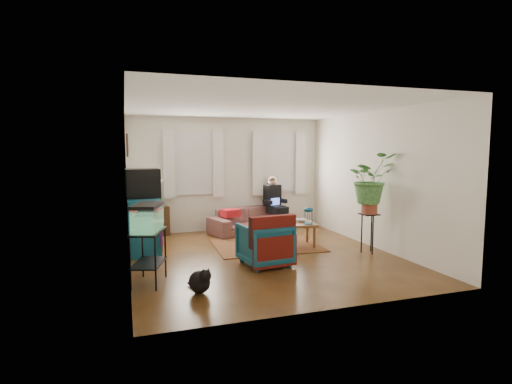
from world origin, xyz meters
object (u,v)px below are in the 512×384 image
object	(u,v)px
sofa	(251,216)
armchair	(265,242)
plant_stand	(369,233)
side_table	(157,221)
dresser	(143,225)
aquarium_stand	(149,258)
coffee_table	(287,235)

from	to	relation	value
sofa	armchair	size ratio (longest dim) A/B	2.50
sofa	plant_stand	bearing A→B (deg)	-75.35
side_table	dresser	distance (m)	1.42
sofa	dresser	bearing A→B (deg)	-173.17
aquarium_stand	armchair	world-z (taller)	armchair
coffee_table	aquarium_stand	bearing A→B (deg)	-143.30
coffee_table	sofa	bearing A→B (deg)	108.12
coffee_table	dresser	bearing A→B (deg)	178.44
side_table	dresser	xyz separation A→B (m)	(-0.34, -1.37, 0.18)
sofa	aquarium_stand	xyz separation A→B (m)	(-2.42, -2.94, 0.00)
armchair	plant_stand	xyz separation A→B (m)	(2.05, 0.13, -0.02)
sofa	coffee_table	distance (m)	1.56
side_table	dresser	bearing A→B (deg)	-103.95
side_table	coffee_table	bearing A→B (deg)	-38.79
dresser	coffee_table	size ratio (longest dim) A/B	0.99
side_table	armchair	world-z (taller)	armchair
armchair	side_table	bearing A→B (deg)	-69.79
sofa	armchair	xyz separation A→B (m)	(-0.57, -2.57, 0.01)
aquarium_stand	armchair	xyz separation A→B (m)	(1.85, 0.37, 0.01)
dresser	coffee_table	world-z (taller)	dresser
sofa	side_table	size ratio (longest dim) A/B	2.96
sofa	plant_stand	xyz separation A→B (m)	(1.48, -2.44, -0.01)
side_table	coffee_table	world-z (taller)	side_table
aquarium_stand	plant_stand	distance (m)	3.93
sofa	plant_stand	world-z (taller)	sofa
side_table	armchair	xyz separation A→B (m)	(1.50, -2.89, 0.06)
aquarium_stand	plant_stand	xyz separation A→B (m)	(3.89, 0.50, -0.01)
sofa	aquarium_stand	size ratio (longest dim) A/B	2.54
dresser	plant_stand	size ratio (longest dim) A/B	1.53
aquarium_stand	coffee_table	distance (m)	3.01
aquarium_stand	coffee_table	bearing A→B (deg)	45.75
aquarium_stand	armchair	distance (m)	1.88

